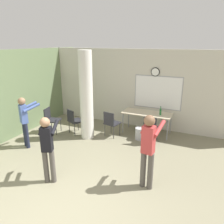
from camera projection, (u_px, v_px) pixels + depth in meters
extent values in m
plane|color=gray|center=(53.00, 220.00, 3.89)|extent=(24.00, 24.00, 0.00)
cube|color=#6B7F56|center=(12.00, 95.00, 7.00)|extent=(0.12, 7.00, 2.80)
cube|color=beige|center=(140.00, 89.00, 7.85)|extent=(8.00, 0.12, 2.80)
cylinder|color=black|center=(155.00, 72.00, 7.38)|extent=(0.30, 0.03, 0.30)
cylinder|color=white|center=(155.00, 72.00, 7.37)|extent=(0.25, 0.01, 0.25)
cube|color=#99999E|center=(158.00, 92.00, 7.56)|extent=(1.65, 0.01, 1.16)
cube|color=white|center=(158.00, 92.00, 7.55)|extent=(1.59, 0.02, 1.10)
cylinder|color=silver|center=(86.00, 96.00, 6.85)|extent=(0.42, 0.42, 2.80)
cube|color=beige|center=(147.00, 113.00, 7.36)|extent=(1.64, 0.69, 0.03)
cylinder|color=gray|center=(123.00, 123.00, 7.52)|extent=(0.04, 0.04, 0.71)
cylinder|color=gray|center=(167.00, 130.00, 6.93)|extent=(0.04, 0.04, 0.71)
cylinder|color=gray|center=(129.00, 118.00, 8.02)|extent=(0.04, 0.04, 0.71)
cylinder|color=gray|center=(171.00, 124.00, 7.42)|extent=(0.04, 0.04, 0.71)
cylinder|color=#1E6B2D|center=(160.00, 112.00, 7.11)|extent=(0.06, 0.06, 0.21)
cylinder|color=#1E6B2D|center=(161.00, 108.00, 7.06)|extent=(0.02, 0.02, 0.09)
cylinder|color=#B2B2B7|center=(140.00, 134.00, 7.05)|extent=(0.30, 0.30, 0.39)
cube|color=#232328|center=(76.00, 121.00, 7.45)|extent=(0.58, 0.58, 0.04)
cube|color=#232328|center=(71.00, 116.00, 7.25)|extent=(0.37, 0.19, 0.40)
cylinder|color=#333333|center=(84.00, 127.00, 7.50)|extent=(0.02, 0.02, 0.43)
cylinder|color=#333333|center=(78.00, 125.00, 7.76)|extent=(0.02, 0.02, 0.43)
cylinder|color=#333333|center=(75.00, 130.00, 7.28)|extent=(0.02, 0.02, 0.43)
cylinder|color=#333333|center=(69.00, 127.00, 7.54)|extent=(0.02, 0.02, 0.43)
cube|color=#232328|center=(53.00, 120.00, 7.51)|extent=(0.52, 0.52, 0.04)
cube|color=#232328|center=(47.00, 114.00, 7.49)|extent=(0.11, 0.39, 0.40)
cylinder|color=#333333|center=(56.00, 129.00, 7.38)|extent=(0.02, 0.02, 0.43)
cylinder|color=#333333|center=(61.00, 125.00, 7.71)|extent=(0.02, 0.02, 0.43)
cylinder|color=#333333|center=(46.00, 128.00, 7.45)|extent=(0.02, 0.02, 0.43)
cylinder|color=#333333|center=(52.00, 124.00, 7.79)|extent=(0.02, 0.02, 0.43)
cube|color=#232328|center=(151.00, 128.00, 6.81)|extent=(0.47, 0.47, 0.04)
cube|color=#232328|center=(150.00, 124.00, 6.56)|extent=(0.40, 0.06, 0.40)
cylinder|color=#333333|center=(157.00, 134.00, 6.98)|extent=(0.02, 0.02, 0.43)
cylinder|color=#333333|center=(146.00, 132.00, 7.10)|extent=(0.02, 0.02, 0.43)
cylinder|color=#333333|center=(155.00, 138.00, 6.66)|extent=(0.02, 0.02, 0.43)
cylinder|color=#333333|center=(144.00, 137.00, 6.78)|extent=(0.02, 0.02, 0.43)
cube|color=#232328|center=(112.00, 123.00, 7.24)|extent=(0.52, 0.52, 0.04)
cube|color=#232328|center=(109.00, 119.00, 7.02)|extent=(0.39, 0.11, 0.40)
cylinder|color=#333333|center=(120.00, 129.00, 7.36)|extent=(0.02, 0.02, 0.43)
cylinder|color=#333333|center=(111.00, 127.00, 7.55)|extent=(0.02, 0.02, 0.43)
cylinder|color=#333333|center=(114.00, 133.00, 7.08)|extent=(0.02, 0.02, 0.43)
cylinder|color=#333333|center=(105.00, 130.00, 7.28)|extent=(0.02, 0.02, 0.43)
cylinder|color=#514C47|center=(53.00, 166.00, 4.84)|extent=(0.11, 0.11, 0.78)
cylinder|color=#514C47|center=(46.00, 166.00, 4.84)|extent=(0.11, 0.11, 0.78)
cube|color=black|center=(47.00, 139.00, 4.64)|extent=(0.28, 0.25, 0.55)
sphere|color=#997051|center=(45.00, 122.00, 4.52)|extent=(0.21, 0.21, 0.21)
cylinder|color=black|center=(55.00, 127.00, 4.79)|extent=(0.26, 0.48, 0.22)
cylinder|color=black|center=(43.00, 127.00, 4.80)|extent=(0.26, 0.48, 0.22)
cube|color=white|center=(46.00, 124.00, 5.00)|extent=(0.08, 0.13, 0.04)
cylinder|color=#1E2338|center=(27.00, 136.00, 6.42)|extent=(0.11, 0.11, 0.77)
cylinder|color=#1E2338|center=(25.00, 134.00, 6.54)|extent=(0.11, 0.11, 0.77)
cube|color=#4C66AD|center=(23.00, 114.00, 6.28)|extent=(0.28, 0.26, 0.55)
sphere|color=#997051|center=(22.00, 101.00, 6.16)|extent=(0.21, 0.21, 0.21)
cylinder|color=#4C66AD|center=(32.00, 108.00, 6.26)|extent=(0.30, 0.47, 0.22)
cylinder|color=#4C66AD|center=(29.00, 106.00, 6.44)|extent=(0.30, 0.47, 0.22)
cylinder|color=#514C47|center=(150.00, 171.00, 4.60)|extent=(0.12, 0.12, 0.84)
cylinder|color=#514C47|center=(143.00, 169.00, 4.69)|extent=(0.12, 0.12, 0.84)
cube|color=#B23838|center=(148.00, 140.00, 4.43)|extent=(0.27, 0.22, 0.59)
sphere|color=brown|center=(149.00, 121.00, 4.30)|extent=(0.23, 0.23, 0.23)
cylinder|color=#B23838|center=(159.00, 128.00, 4.49)|extent=(0.16, 0.53, 0.24)
cylinder|color=#B23838|center=(147.00, 126.00, 4.63)|extent=(0.16, 0.53, 0.24)
cube|color=white|center=(152.00, 122.00, 4.82)|extent=(0.05, 0.13, 0.04)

